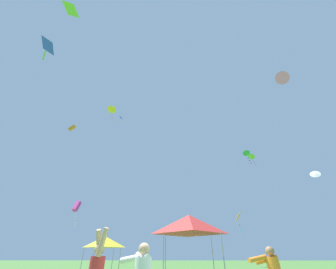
{
  "coord_description": "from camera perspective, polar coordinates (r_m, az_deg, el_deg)",
  "views": [
    {
      "loc": [
        -0.5,
        -5.39,
        1.53
      ],
      "look_at": [
        -0.9,
        13.61,
        13.35
      ],
      "focal_mm": 20.59,
      "sensor_mm": 36.0,
      "label": 1
    }
  ],
  "objects": [
    {
      "name": "kite_pink_delta",
      "position": [
        26.67,
        30.67,
        14.19
      ],
      "size": [
        1.74,
        1.33,
        1.42
      ],
      "color": "pink"
    },
    {
      "name": "kite_white_delta",
      "position": [
        26.86,
        37.45,
        -9.21
      ],
      "size": [
        1.17,
        1.04,
        0.91
      ],
      "color": "white"
    },
    {
      "name": "kite_yellow_delta",
      "position": [
        37.0,
        -16.27,
        7.11
      ],
      "size": [
        1.76,
        1.72,
        2.99
      ],
      "color": "yellow"
    },
    {
      "name": "kite_lime_diamond",
      "position": [
        27.26,
        -26.68,
        30.18
      ],
      "size": [
        1.84,
        1.86,
        0.64
      ],
      "color": "#75D138"
    },
    {
      "name": "kite_orange_box",
      "position": [
        26.97,
        -26.52,
        1.75
      ],
      "size": [
        0.88,
        0.59,
        0.91
      ],
      "color": "orange"
    },
    {
      "name": "kite_blue_delta",
      "position": [
        40.25,
        -13.76,
        4.92
      ],
      "size": [
        0.93,
        1.2,
        2.24
      ],
      "color": "blue"
    },
    {
      "name": "canopy_tent_yellow",
      "position": [
        20.28,
        -18.24,
        -27.94
      ],
      "size": [
        2.7,
        2.7,
        2.89
      ],
      "color": "#9E9EA3",
      "rests_on": "ground"
    },
    {
      "name": "kite_orange_diamond",
      "position": [
        34.15,
        19.92,
        -22.1
      ],
      "size": [
        1.3,
        1.34,
        3.22
      ],
      "color": "orange"
    },
    {
      "name": "kite_lime_delta",
      "position": [
        36.79,
        23.53,
        -6.03
      ],
      "size": [
        1.41,
        1.41,
        2.23
      ],
      "color": "#75D138"
    },
    {
      "name": "kite_green_delta",
      "position": [
        40.61,
        22.18,
        -5.13
      ],
      "size": [
        1.56,
        1.48,
        2.7
      ],
      "color": "green"
    },
    {
      "name": "kite_magenta_box",
      "position": [
        29.75,
        -25.44,
        -18.8
      ],
      "size": [
        0.87,
        1.16,
        3.19
      ],
      "color": "#D6389E"
    },
    {
      "name": "canopy_tent_red",
      "position": [
        13.46,
        6.3,
        -24.9
      ],
      "size": [
        3.44,
        3.44,
        3.69
      ],
      "color": "#9E9EA3",
      "rests_on": "ground"
    },
    {
      "name": "kite_blue_diamond",
      "position": [
        23.28,
        -31.95,
        21.16
      ],
      "size": [
        1.39,
        1.55,
        2.75
      ],
      "color": "blue"
    }
  ]
}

